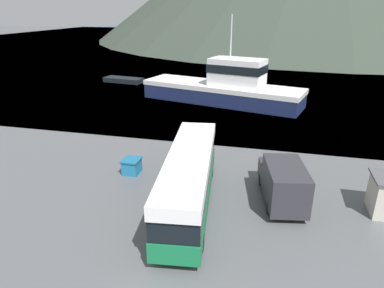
% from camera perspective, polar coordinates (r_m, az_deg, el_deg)
% --- Properties ---
extents(water_surface, '(240.00, 240.00, 0.00)m').
position_cam_1_polar(water_surface, '(148.05, 12.89, 16.86)').
color(water_surface, '#3D5160').
rests_on(water_surface, ground).
extents(tour_bus, '(3.90, 11.91, 3.42)m').
position_cam_1_polar(tour_bus, '(20.35, -0.48, -5.58)').
color(tour_bus, '#146B3D').
rests_on(tour_bus, ground).
extents(delivery_van, '(3.20, 6.08, 2.65)m').
position_cam_1_polar(delivery_van, '(21.73, 14.91, -6.08)').
color(delivery_van, '#2D2D33').
rests_on(delivery_van, ground).
extents(fishing_boat, '(21.07, 10.22, 10.60)m').
position_cam_1_polar(fishing_boat, '(43.72, 5.51, 9.46)').
color(fishing_boat, '#19234C').
rests_on(fishing_boat, water_surface).
extents(storage_bin, '(1.22, 1.37, 1.10)m').
position_cam_1_polar(storage_bin, '(25.30, -10.01, -3.62)').
color(storage_bin, teal).
rests_on(storage_bin, ground).
extents(small_boat, '(6.70, 3.28, 0.73)m').
position_cam_1_polar(small_boat, '(57.60, -11.33, 10.43)').
color(small_boat, black).
rests_on(small_boat, water_surface).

